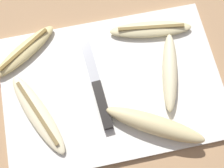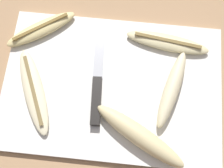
% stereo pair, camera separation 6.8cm
% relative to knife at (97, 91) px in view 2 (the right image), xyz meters
% --- Properties ---
extents(ground_plane, '(4.00, 4.00, 0.00)m').
position_rel_knife_xyz_m(ground_plane, '(0.03, 0.02, -0.02)').
color(ground_plane, tan).
extents(cutting_board, '(0.48, 0.33, 0.01)m').
position_rel_knife_xyz_m(cutting_board, '(0.03, 0.02, -0.01)').
color(cutting_board, white).
rests_on(cutting_board, ground_plane).
extents(knife, '(0.04, 0.24, 0.02)m').
position_rel_knife_xyz_m(knife, '(0.00, 0.00, 0.00)').
color(knife, black).
rests_on(knife, cutting_board).
extents(banana_soft_right, '(0.19, 0.07, 0.02)m').
position_rel_knife_xyz_m(banana_soft_right, '(0.15, 0.13, 0.00)').
color(banana_soft_right, beige).
rests_on(banana_soft_right, cutting_board).
extents(banana_pale_long, '(0.08, 0.18, 0.03)m').
position_rel_knife_xyz_m(banana_pale_long, '(0.16, 0.02, 0.01)').
color(banana_pale_long, beige).
rests_on(banana_pale_long, cutting_board).
extents(banana_bright_far, '(0.12, 0.20, 0.02)m').
position_rel_knife_xyz_m(banana_bright_far, '(-0.14, -0.01, 0.00)').
color(banana_bright_far, beige).
rests_on(banana_bright_far, cutting_board).
extents(banana_golden_short, '(0.16, 0.13, 0.02)m').
position_rel_knife_xyz_m(banana_golden_short, '(-0.15, 0.13, 0.00)').
color(banana_golden_short, '#EDD689').
rests_on(banana_golden_short, cutting_board).
extents(banana_ripe_center, '(0.20, 0.14, 0.04)m').
position_rel_knife_xyz_m(banana_ripe_center, '(0.10, -0.09, 0.01)').
color(banana_ripe_center, beige).
rests_on(banana_ripe_center, cutting_board).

